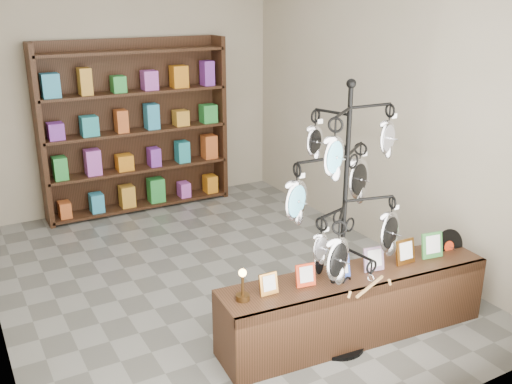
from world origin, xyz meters
The scene contains 5 objects.
ground centered at (0.00, 0.00, 0.00)m, with size 5.00×5.00×0.00m, color slate.
room_envelope centered at (0.00, 0.00, 1.85)m, with size 5.00×5.00×5.00m.
display_tree centered at (0.35, -1.59, 1.24)m, with size 1.13×1.13×2.15m.
front_shelf centered at (0.56, -1.53, 0.29)m, with size 2.35×0.67×0.82m.
back_shelving centered at (0.00, 2.30, 1.03)m, with size 2.42×0.36×2.20m.
Camera 1 is at (-2.17, -4.73, 2.69)m, focal length 40.00 mm.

